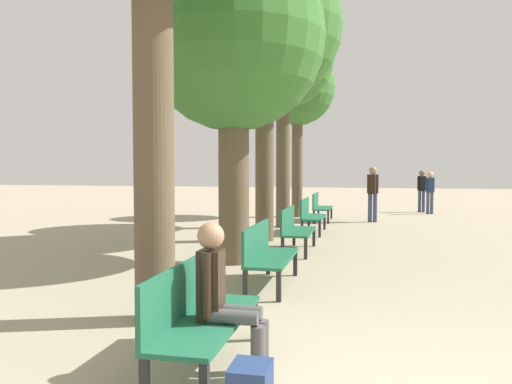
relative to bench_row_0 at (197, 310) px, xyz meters
name	(u,v)px	position (x,y,z in m)	size (l,w,h in m)	color
bench_row_0	(197,310)	(0.00, 0.00, 0.00)	(0.52, 1.65, 0.88)	#1E6042
bench_row_1	(266,251)	(0.00, 2.98, 0.00)	(0.52, 1.65, 0.88)	#1E6042
bench_row_2	(294,227)	(0.00, 5.97, 0.00)	(0.52, 1.65, 0.88)	#1E6042
bench_row_3	(310,214)	(0.00, 8.95, 0.00)	(0.52, 1.65, 0.88)	#1E6042
bench_row_4	(320,205)	(0.00, 11.94, 0.00)	(0.52, 1.65, 0.88)	#1E6042
tree_row_1	(233,42)	(-0.89, 4.59, 3.36)	(3.20, 3.20, 5.52)	brown
tree_row_2	(265,29)	(-0.89, 7.37, 4.34)	(3.53, 3.53, 6.65)	brown
tree_row_3	(283,59)	(-0.89, 10.08, 4.22)	(2.87, 2.87, 6.23)	brown
tree_row_4	(297,90)	(-0.89, 13.15, 3.85)	(2.57, 2.57, 5.70)	brown
person_seated	(224,293)	(0.24, -0.02, 0.16)	(0.58, 0.33, 1.24)	#4C4C4C
pedestrian_near	(422,188)	(3.51, 15.88, 0.42)	(0.32, 0.26, 1.60)	#384260
pedestrian_mid	(373,190)	(1.63, 11.96, 0.49)	(0.35, 0.28, 1.72)	#384260
pedestrian_far	(430,190)	(3.72, 15.19, 0.39)	(0.31, 0.24, 1.55)	#384260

